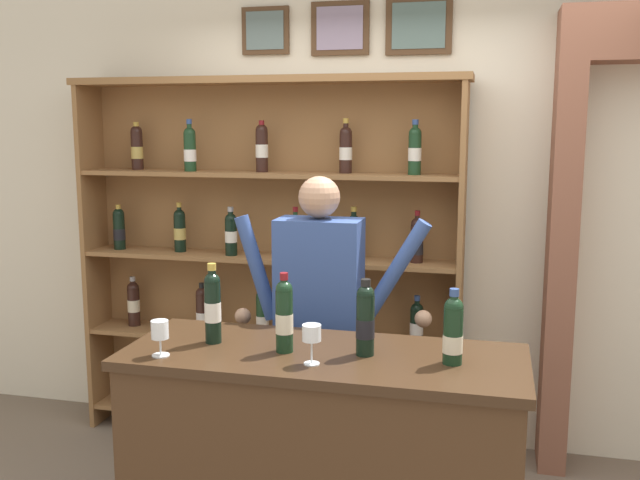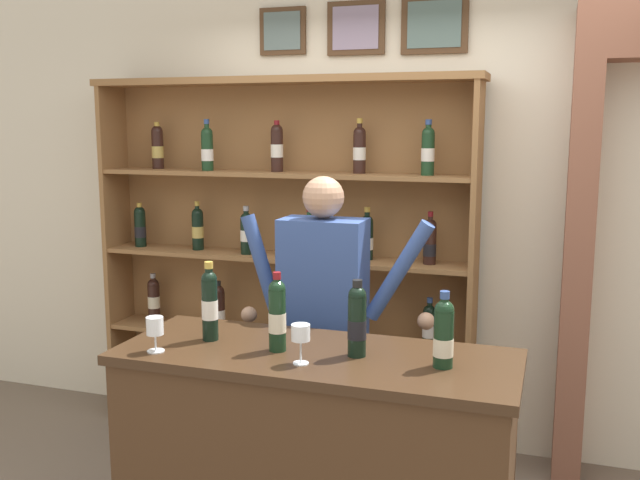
{
  "view_description": "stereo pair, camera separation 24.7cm",
  "coord_description": "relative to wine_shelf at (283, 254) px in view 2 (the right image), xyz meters",
  "views": [
    {
      "loc": [
        0.53,
        -2.62,
        1.9
      ],
      "look_at": [
        -0.2,
        0.35,
        1.39
      ],
      "focal_mm": 39.82,
      "sensor_mm": 36.0,
      "label": 1
    },
    {
      "loc": [
        0.77,
        -2.55,
        1.9
      ],
      "look_at": [
        -0.2,
        0.35,
        1.39
      ],
      "focal_mm": 39.82,
      "sensor_mm": 36.0,
      "label": 2
    }
  ],
  "objects": [
    {
      "name": "wine_shelf",
      "position": [
        0.0,
        0.0,
        0.0
      ],
      "size": [
        2.32,
        0.31,
        2.16
      ],
      "color": "olive",
      "rests_on": "ground"
    },
    {
      "name": "wine_glass_center",
      "position": [
        0.65,
        -1.47,
        -0.01
      ],
      "size": [
        0.07,
        0.07,
        0.15
      ],
      "color": "silver",
      "rests_on": "tasting_counter"
    },
    {
      "name": "wine_glass_right",
      "position": [
        0.05,
        -1.52,
        -0.03
      ],
      "size": [
        0.07,
        0.07,
        0.14
      ],
      "color": "silver",
      "rests_on": "tasting_counter"
    },
    {
      "name": "tasting_bottle_prosecco",
      "position": [
        0.19,
        -1.31,
        0.03
      ],
      "size": [
        0.07,
        0.07,
        0.33
      ],
      "color": "black",
      "rests_on": "tasting_counter"
    },
    {
      "name": "shopkeeper",
      "position": [
        0.5,
        -0.75,
        -0.11
      ],
      "size": [
        0.97,
        0.22,
        1.66
      ],
      "color": "#2D3347",
      "rests_on": "ground"
    },
    {
      "name": "tasting_bottle_rosso",
      "position": [
        1.16,
        -1.34,
        0.01
      ],
      "size": [
        0.08,
        0.08,
        0.29
      ],
      "color": "black",
      "rests_on": "tasting_counter"
    },
    {
      "name": "tasting_bottle_riserva",
      "position": [
        0.51,
        -1.35,
        0.03
      ],
      "size": [
        0.07,
        0.07,
        0.32
      ],
      "color": "black",
      "rests_on": "tasting_counter"
    },
    {
      "name": "tasting_counter",
      "position": [
        0.66,
        -1.33,
        -0.63
      ],
      "size": [
        1.59,
        0.62,
        1.0
      ],
      "color": "#422B19",
      "rests_on": "ground"
    },
    {
      "name": "tasting_bottle_vin_santo",
      "position": [
        0.82,
        -1.32,
        0.02
      ],
      "size": [
        0.07,
        0.07,
        0.3
      ],
      "color": "black",
      "rests_on": "tasting_counter"
    },
    {
      "name": "back_wall",
      "position": [
        0.76,
        0.24,
        0.62
      ],
      "size": [
        12.0,
        0.19,
        3.49
      ],
      "color": "beige",
      "rests_on": "ground"
    }
  ]
}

